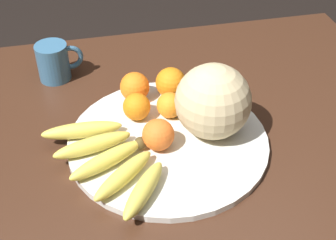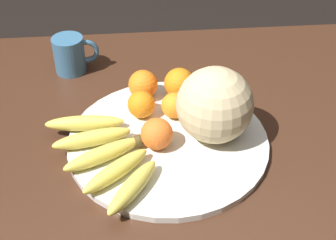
% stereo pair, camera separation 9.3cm
% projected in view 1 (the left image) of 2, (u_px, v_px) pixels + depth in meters
% --- Properties ---
extents(kitchen_table, '(1.28, 1.01, 0.71)m').
position_uv_depth(kitchen_table, '(154.00, 184.00, 1.01)').
color(kitchen_table, '#3D2316').
rests_on(kitchen_table, ground_plane).
extents(fruit_bowl, '(0.41, 0.41, 0.01)m').
position_uv_depth(fruit_bowl, '(168.00, 141.00, 0.97)').
color(fruit_bowl, silver).
rests_on(fruit_bowl, kitchen_table).
extents(melon, '(0.16, 0.16, 0.16)m').
position_uv_depth(melon, '(213.00, 101.00, 0.94)').
color(melon, '#C6B284').
rests_on(melon, fruit_bowl).
extents(banana_bunch, '(0.23, 0.28, 0.03)m').
position_uv_depth(banana_bunch, '(109.00, 158.00, 0.90)').
color(banana_bunch, '#473819').
rests_on(banana_bunch, fruit_bowl).
extents(orange_front_left, '(0.07, 0.07, 0.07)m').
position_uv_depth(orange_front_left, '(171.00, 83.00, 1.06)').
color(orange_front_left, orange).
rests_on(orange_front_left, fruit_bowl).
extents(orange_front_right, '(0.07, 0.07, 0.07)m').
position_uv_depth(orange_front_right, '(158.00, 135.00, 0.93)').
color(orange_front_right, orange).
rests_on(orange_front_right, fruit_bowl).
extents(orange_mid_center, '(0.06, 0.06, 0.06)m').
position_uv_depth(orange_mid_center, '(170.00, 105.00, 1.01)').
color(orange_mid_center, orange).
rests_on(orange_mid_center, fruit_bowl).
extents(orange_back_left, '(0.06, 0.06, 0.06)m').
position_uv_depth(orange_back_left, '(137.00, 107.00, 1.00)').
color(orange_back_left, orange).
rests_on(orange_back_left, fruit_bowl).
extents(orange_back_right, '(0.07, 0.07, 0.07)m').
position_uv_depth(orange_back_right, '(135.00, 87.00, 1.05)').
color(orange_back_right, orange).
rests_on(orange_back_right, fruit_bowl).
extents(ceramic_mug, '(0.11, 0.08, 0.09)m').
position_uv_depth(ceramic_mug, '(54.00, 62.00, 1.14)').
color(ceramic_mug, '#386689').
rests_on(ceramic_mug, kitchen_table).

